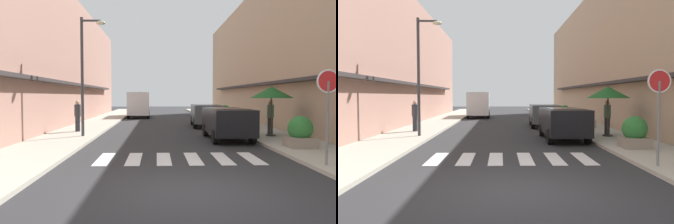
# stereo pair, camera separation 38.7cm
# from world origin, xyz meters

# --- Properties ---
(ground_plane) EXTENTS (86.06, 86.06, 0.00)m
(ground_plane) POSITION_xyz_m (0.00, 15.65, 0.00)
(ground_plane) COLOR #2B2B2D
(sidewalk_left) EXTENTS (2.75, 54.76, 0.12)m
(sidewalk_left) POSITION_xyz_m (-4.97, 15.65, 0.06)
(sidewalk_left) COLOR #ADA899
(sidewalk_left) RESTS_ON ground_plane
(sidewalk_right) EXTENTS (2.75, 54.76, 0.12)m
(sidewalk_right) POSITION_xyz_m (4.97, 15.65, 0.06)
(sidewalk_right) COLOR #ADA899
(sidewalk_right) RESTS_ON ground_plane
(building_row_left) EXTENTS (5.50, 37.20, 8.92)m
(building_row_left) POSITION_xyz_m (-8.84, 16.60, 4.46)
(building_row_left) COLOR #A87A6B
(building_row_left) RESTS_ON ground_plane
(building_row_right) EXTENTS (5.50, 37.20, 9.73)m
(building_row_right) POSITION_xyz_m (8.84, 16.60, 4.86)
(building_row_right) COLOR tan
(building_row_right) RESTS_ON ground_plane
(crosswalk) EXTENTS (5.20, 2.20, 0.01)m
(crosswalk) POSITION_xyz_m (-0.00, 3.72, 0.01)
(crosswalk) COLOR silver
(crosswalk) RESTS_ON ground_plane
(parked_car_near) EXTENTS (1.81, 4.24, 1.47)m
(parked_car_near) POSITION_xyz_m (2.55, 8.34, 0.92)
(parked_car_near) COLOR black
(parked_car_near) RESTS_ON ground_plane
(parked_car_mid) EXTENTS (1.95, 4.26, 1.47)m
(parked_car_mid) POSITION_xyz_m (2.55, 15.05, 0.92)
(parked_car_mid) COLOR #4C5156
(parked_car_mid) RESTS_ON ground_plane
(delivery_van) EXTENTS (2.11, 5.44, 2.37)m
(delivery_van) POSITION_xyz_m (-2.40, 24.91, 1.41)
(delivery_van) COLOR silver
(delivery_van) RESTS_ON ground_plane
(round_street_sign) EXTENTS (0.65, 0.07, 2.63)m
(round_street_sign) POSITION_xyz_m (3.98, 2.00, 2.14)
(round_street_sign) COLOR slate
(round_street_sign) RESTS_ON sidewalk_right
(street_lamp) EXTENTS (1.19, 0.28, 5.61)m
(street_lamp) POSITION_xyz_m (-4.05, 9.10, 3.53)
(street_lamp) COLOR #38383D
(street_lamp) RESTS_ON sidewalk_left
(cafe_umbrella) EXTENTS (2.04, 2.04, 2.36)m
(cafe_umbrella) POSITION_xyz_m (4.78, 8.84, 2.19)
(cafe_umbrella) COLOR #262626
(cafe_umbrella) RESTS_ON sidewalk_right
(planter_corner) EXTENTS (0.96, 0.96, 1.17)m
(planter_corner) POSITION_xyz_m (4.62, 5.22, 0.66)
(planter_corner) COLOR gray
(planter_corner) RESTS_ON sidewalk_right
(planter_midblock) EXTENTS (0.75, 0.75, 1.06)m
(planter_midblock) POSITION_xyz_m (4.97, 13.13, 0.62)
(planter_midblock) COLOR gray
(planter_midblock) RESTS_ON sidewalk_right
(planter_far) EXTENTS (0.80, 0.80, 1.15)m
(planter_far) POSITION_xyz_m (5.06, 21.01, 0.69)
(planter_far) COLOR slate
(planter_far) RESTS_ON sidewalk_right
(pedestrian_walking_near) EXTENTS (0.34, 0.34, 1.70)m
(pedestrian_walking_near) POSITION_xyz_m (4.98, 9.57, 1.01)
(pedestrian_walking_near) COLOR #282B33
(pedestrian_walking_near) RESTS_ON sidewalk_right
(pedestrian_walking_far) EXTENTS (0.34, 0.34, 1.67)m
(pedestrian_walking_far) POSITION_xyz_m (-4.96, 11.21, 1.00)
(pedestrian_walking_far) COLOR #282B33
(pedestrian_walking_far) RESTS_ON sidewalk_left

